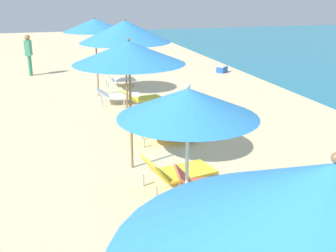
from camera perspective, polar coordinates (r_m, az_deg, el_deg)
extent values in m
cone|color=#338CD8|center=(2.53, 21.51, -11.54)|extent=(2.60, 2.60, 0.64)
sphere|color=olive|center=(2.38, 22.49, -4.13)|extent=(0.06, 0.06, 0.06)
cylinder|color=silver|center=(5.88, 2.64, -7.83)|extent=(0.05, 0.05, 1.95)
cone|color=#338CD8|center=(5.46, 2.82, 3.27)|extent=(1.93, 1.93, 0.40)
sphere|color=silver|center=(5.41, 2.86, 5.61)|extent=(0.06, 0.06, 0.06)
cube|color=#D8593F|center=(7.43, 6.83, -8.15)|extent=(1.00, 0.73, 0.04)
cube|color=#D8593F|center=(7.24, 2.29, -7.30)|extent=(0.38, 0.63, 0.32)
cylinder|color=#B2B2B7|center=(7.79, 8.94, -8.08)|extent=(0.04, 0.04, 0.24)
cylinder|color=#B2B2B7|center=(7.37, 10.01, -9.77)|extent=(0.04, 0.04, 0.24)
cylinder|color=#B2B2B7|center=(7.59, 1.61, -8.61)|extent=(0.04, 0.04, 0.24)
cylinder|color=#B2B2B7|center=(7.16, 2.24, -10.40)|extent=(0.04, 0.04, 0.24)
cylinder|color=#B2B2B7|center=(6.30, 17.98, -15.67)|extent=(0.04, 0.04, 0.26)
cylinder|color=olive|center=(8.34, -5.20, 1.16)|extent=(0.05, 0.05, 2.21)
cone|color=#338CD8|center=(8.05, -5.48, 10.19)|extent=(2.21, 2.21, 0.43)
sphere|color=olive|center=(8.01, -5.53, 11.93)|extent=(0.06, 0.06, 0.06)
cube|color=yellow|center=(10.05, 0.92, -0.98)|extent=(1.17, 0.77, 0.04)
cube|color=yellow|center=(9.90, -3.19, -0.21)|extent=(0.45, 0.67, 0.35)
cylinder|color=#B2B2B7|center=(10.42, 3.10, -1.01)|extent=(0.04, 0.04, 0.21)
cylinder|color=#B2B2B7|center=(9.93, 3.73, -2.02)|extent=(0.04, 0.04, 0.21)
cylinder|color=#B2B2B7|center=(10.25, -3.63, -1.37)|extent=(0.04, 0.04, 0.21)
cylinder|color=#B2B2B7|center=(9.75, -3.33, -2.41)|extent=(0.04, 0.04, 0.21)
cube|color=yellow|center=(7.90, 2.46, -6.33)|extent=(1.20, 0.88, 0.04)
cube|color=yellow|center=(7.52, -2.00, -5.90)|extent=(0.43, 0.72, 0.40)
cylinder|color=#B2B2B7|center=(8.39, 4.08, -5.89)|extent=(0.04, 0.04, 0.24)
cylinder|color=#B2B2B7|center=(7.96, 6.25, -7.37)|extent=(0.04, 0.04, 0.24)
cylinder|color=#B2B2B7|center=(7.87, -3.48, -7.59)|extent=(0.04, 0.04, 0.24)
cylinder|color=#B2B2B7|center=(7.41, -1.63, -9.31)|extent=(0.04, 0.04, 0.24)
cylinder|color=olive|center=(11.72, -5.82, 6.19)|extent=(0.05, 0.05, 2.21)
cone|color=#338CD8|center=(11.51, -6.05, 13.02)|extent=(2.53, 2.53, 0.59)
sphere|color=olive|center=(11.48, -6.11, 14.65)|extent=(0.06, 0.06, 0.06)
cube|color=yellow|center=(13.12, -3.00, 3.90)|extent=(1.08, 0.76, 0.04)
cube|color=yellow|center=(12.82, -5.60, 4.26)|extent=(0.44, 0.61, 0.32)
cylinder|color=#B2B2B7|center=(13.52, -1.92, 3.69)|extent=(0.04, 0.04, 0.26)
cylinder|color=#B2B2B7|center=(13.13, -1.02, 3.25)|extent=(0.04, 0.04, 0.26)
cylinder|color=#B2B2B7|center=(13.08, -6.13, 3.09)|extent=(0.04, 0.04, 0.26)
cylinder|color=#B2B2B7|center=(12.68, -5.33, 2.62)|extent=(0.04, 0.04, 0.26)
cube|color=yellow|center=(11.18, 0.86, 0.99)|extent=(1.19, 0.63, 0.04)
cube|color=yellow|center=(10.90, -3.00, 1.35)|extent=(0.47, 0.59, 0.31)
cylinder|color=#B2B2B7|center=(11.59, 2.66, 0.99)|extent=(0.04, 0.04, 0.20)
cylinder|color=#B2B2B7|center=(11.18, 3.56, 0.32)|extent=(0.04, 0.04, 0.20)
cylinder|color=#B2B2B7|center=(11.18, -3.52, 0.31)|extent=(0.04, 0.04, 0.20)
cylinder|color=#B2B2B7|center=(10.76, -2.83, -0.41)|extent=(0.04, 0.04, 0.20)
cylinder|color=olive|center=(14.59, -9.89, 8.50)|extent=(0.05, 0.05, 2.24)
cone|color=#338CD8|center=(14.43, -10.19, 13.72)|extent=(2.15, 2.15, 0.43)
sphere|color=olive|center=(14.41, -10.24, 14.68)|extent=(0.06, 0.06, 0.06)
cube|color=white|center=(16.15, -6.27, 6.45)|extent=(0.94, 0.64, 0.04)
cube|color=white|center=(16.01, -8.32, 6.92)|extent=(0.28, 0.62, 0.35)
cylinder|color=#B2B2B7|center=(16.50, -5.20, 6.27)|extent=(0.04, 0.04, 0.22)
cylinder|color=#B2B2B7|center=(16.00, -4.80, 5.90)|extent=(0.04, 0.04, 0.22)
cylinder|color=#B2B2B7|center=(16.32, -8.64, 6.00)|extent=(0.04, 0.04, 0.22)
cylinder|color=#B2B2B7|center=(15.82, -8.33, 5.62)|extent=(0.04, 0.04, 0.22)
cube|color=white|center=(13.59, -6.16, 4.23)|extent=(1.09, 0.73, 0.04)
cube|color=white|center=(13.51, -9.20, 4.63)|extent=(0.44, 0.68, 0.28)
cylinder|color=#B2B2B7|center=(13.94, -4.53, 4.05)|extent=(0.04, 0.04, 0.24)
cylinder|color=#B2B2B7|center=(13.41, -4.20, 3.48)|extent=(0.04, 0.04, 0.24)
cylinder|color=#B2B2B7|center=(13.84, -9.32, 3.76)|extent=(0.04, 0.04, 0.24)
cylinder|color=#B2B2B7|center=(13.31, -9.18, 3.17)|extent=(0.04, 0.04, 0.24)
cylinder|color=#3F9972|center=(19.12, -18.65, 8.06)|extent=(0.11, 0.11, 0.88)
cylinder|color=#3F9972|center=(18.96, -18.80, 7.96)|extent=(0.11, 0.11, 0.88)
cube|color=#3F9972|center=(18.93, -18.96, 10.29)|extent=(0.31, 0.41, 0.66)
sphere|color=#9E704C|center=(18.88, -19.11, 11.63)|extent=(0.24, 0.24, 0.24)
cube|color=#2659B2|center=(18.92, 7.55, 7.83)|extent=(0.56, 0.54, 0.27)
cube|color=white|center=(18.89, 7.57, 8.30)|extent=(0.57, 0.55, 0.05)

